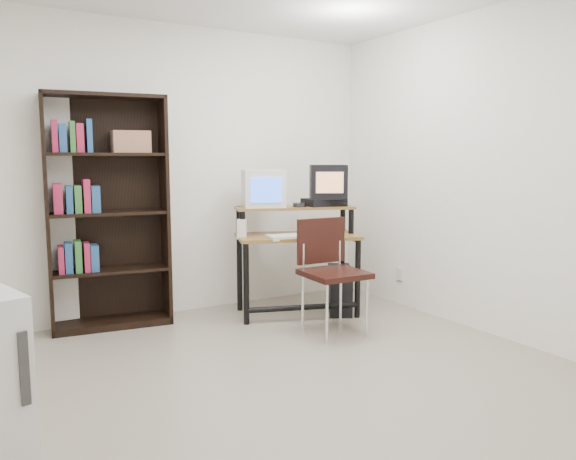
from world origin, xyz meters
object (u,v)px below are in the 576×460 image
crt_tv (328,182)px  school_chair (329,263)px  crt_monitor (263,189)px  computer_desk (297,241)px  pc_tower (340,290)px  bookshelf (107,210)px

crt_tv → school_chair: crt_tv is taller
crt_monitor → crt_tv: size_ratio=1.05×
computer_desk → crt_tv: bearing=14.9°
crt_tv → school_chair: (-0.38, -0.57, -0.63)m
computer_desk → crt_monitor: crt_monitor is taller
computer_desk → pc_tower: size_ratio=2.66×
crt_monitor → bookshelf: bearing=-172.1°
computer_desk → bookshelf: 1.66m
pc_tower → school_chair: 0.71m
crt_monitor → crt_tv: 0.61m
computer_desk → pc_tower: (0.37, -0.16, -0.46)m
bookshelf → school_chair: bearing=-28.8°
crt_tv → pc_tower: crt_tv is taller
school_chair → crt_monitor: bearing=105.3°
crt_monitor → bookshelf: (-1.33, 0.28, -0.15)m
crt_monitor → crt_tv: (0.56, -0.22, 0.06)m
crt_tv → bookshelf: bearing=-165.4°
bookshelf → crt_tv: bearing=-8.2°
crt_monitor → pc_tower: 1.17m
computer_desk → crt_monitor: size_ratio=2.57×
crt_tv → pc_tower: (0.05, -0.14, -1.00)m
pc_tower → school_chair: size_ratio=0.48×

